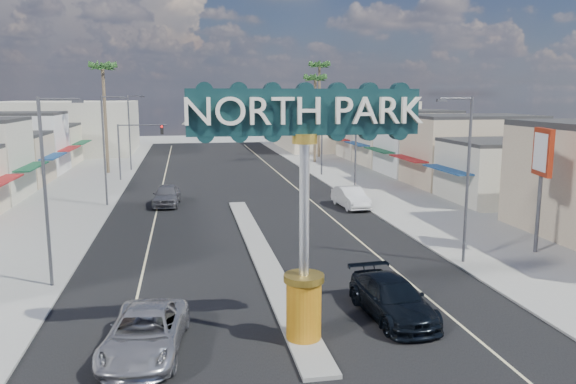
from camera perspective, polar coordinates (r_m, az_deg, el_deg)
name	(u,v)px	position (r m, az deg, el deg)	size (l,w,h in m)	color
ground	(236,202)	(48.31, -5.33, -1.01)	(160.00, 160.00, 0.00)	gray
road	(236,202)	(48.30, -5.33, -1.00)	(20.00, 120.00, 0.01)	black
median_island	(261,252)	(32.80, -2.79, -6.10)	(1.30, 30.00, 0.16)	gray
sidewalk_left	(64,207)	(49.12, -21.82, -1.43)	(8.00, 120.00, 0.12)	gray
sidewalk_right	(391,196)	(51.42, 10.40, -0.39)	(8.00, 120.00, 0.12)	gray
storefront_row_right	(434,148)	(66.78, 14.58, 4.34)	(12.00, 42.00, 6.00)	#B7B29E
backdrop_far_left	(68,127)	(94.11, -21.48, 6.12)	(20.00, 20.00, 8.00)	#B7B29E
backdrop_far_right	(341,125)	(96.02, 5.42, 6.82)	(20.00, 20.00, 8.00)	beige
gateway_sign	(304,185)	(19.93, 1.69, 0.69)	(8.20, 1.50, 9.15)	#C2630E
traffic_signal_left	(136,141)	(61.65, -15.15, 5.07)	(5.09, 0.45, 6.00)	#47474C
traffic_signal_right	(306,138)	(62.87, 1.85, 5.49)	(5.09, 0.45, 6.00)	#47474C
streetlight_l_near	(48,183)	(28.27, -23.18, 0.86)	(2.03, 0.22, 9.00)	#47474C
streetlight_l_mid	(106,145)	(47.84, -18.01, 4.57)	(2.03, 0.22, 9.00)	#47474C
streetlight_l_far	(131,129)	(69.66, -15.69, 6.22)	(2.03, 0.22, 9.00)	#47474C
streetlight_r_near	(465,172)	(31.17, 17.56, 1.98)	(2.03, 0.22, 9.00)	#47474C
streetlight_r_mid	(354,141)	(49.62, 6.71, 5.16)	(2.03, 0.22, 9.00)	#47474C
streetlight_r_far	(302,127)	(70.89, 1.46, 6.64)	(2.03, 0.22, 9.00)	#47474C
palm_left_far	(103,73)	(67.88, -18.30, 11.44)	(2.60, 2.60, 13.10)	brown
palm_right_mid	(315,83)	(75.25, 2.79, 11.04)	(2.60, 2.60, 12.10)	brown
palm_right_far	(319,71)	(81.60, 3.22, 12.20)	(2.60, 2.60, 14.10)	brown
suv_left	(145,333)	(21.08, -14.34, -13.72)	(2.59, 5.63, 1.56)	#ADACB1
suv_right	(392,298)	(23.95, 10.54, -10.58)	(2.26, 5.55, 1.61)	black
car_parked_left	(167,195)	(47.54, -12.22, -0.30)	(2.06, 5.12, 1.74)	slate
car_parked_right	(351,197)	(45.86, 6.40, -0.56)	(1.76, 5.05, 1.66)	silver
bank_pylon_sign	(542,159)	(34.64, 24.42, 3.05)	(0.76, 2.24, 7.13)	#47474C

